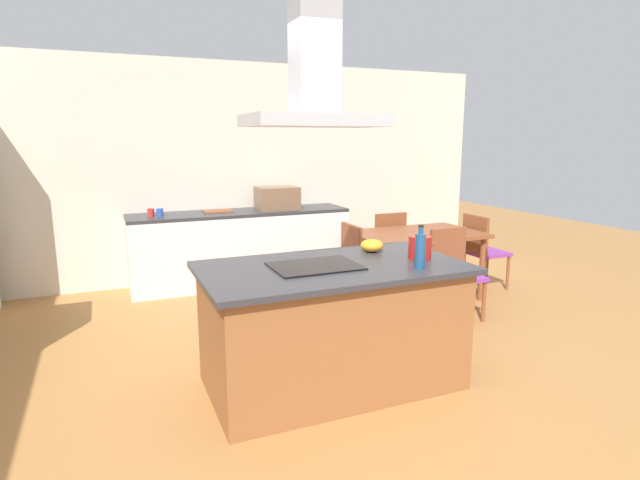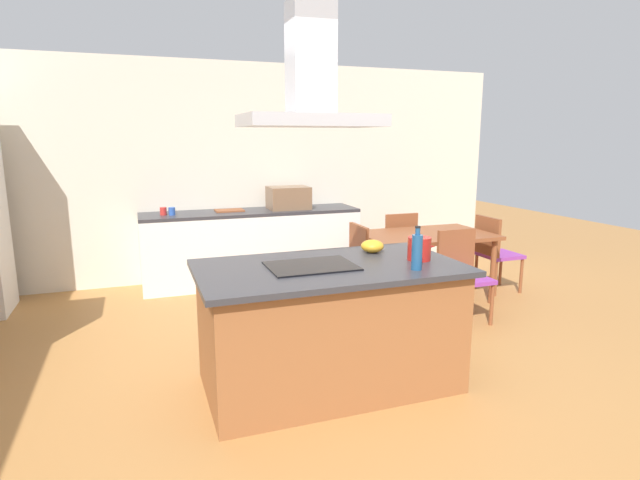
# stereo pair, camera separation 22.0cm
# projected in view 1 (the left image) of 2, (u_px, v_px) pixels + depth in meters

# --- Properties ---
(ground) EXTENTS (16.00, 16.00, 0.00)m
(ground) POSITION_uv_depth(u_px,v_px,m) (271.00, 318.00, 5.12)
(ground) COLOR #AD753D
(wall_back) EXTENTS (7.20, 0.10, 2.70)m
(wall_back) POSITION_uv_depth(u_px,v_px,m) (227.00, 172.00, 6.43)
(wall_back) COLOR beige
(wall_back) RESTS_ON ground
(kitchen_island) EXTENTS (1.86, 1.04, 0.90)m
(kitchen_island) POSITION_uv_depth(u_px,v_px,m) (332.00, 325.00, 3.68)
(kitchen_island) COLOR #995B33
(kitchen_island) RESTS_ON ground
(cooktop) EXTENTS (0.60, 0.44, 0.01)m
(cooktop) POSITION_uv_depth(u_px,v_px,m) (315.00, 266.00, 3.54)
(cooktop) COLOR black
(cooktop) RESTS_ON kitchen_island
(tea_kettle) EXTENTS (0.22, 0.17, 0.20)m
(tea_kettle) POSITION_uv_depth(u_px,v_px,m) (420.00, 247.00, 3.76)
(tea_kettle) COLOR #B21E19
(tea_kettle) RESTS_ON kitchen_island
(olive_oil_bottle) EXTENTS (0.07, 0.07, 0.30)m
(olive_oil_bottle) POSITION_uv_depth(u_px,v_px,m) (420.00, 250.00, 3.48)
(olive_oil_bottle) COLOR navy
(olive_oil_bottle) RESTS_ON kitchen_island
(mixing_bowl) EXTENTS (0.18, 0.18, 0.10)m
(mixing_bowl) POSITION_uv_depth(u_px,v_px,m) (372.00, 246.00, 4.00)
(mixing_bowl) COLOR gold
(mixing_bowl) RESTS_ON kitchen_island
(back_counter) EXTENTS (2.65, 0.62, 0.90)m
(back_counter) POSITION_uv_depth(u_px,v_px,m) (241.00, 247.00, 6.30)
(back_counter) COLOR white
(back_counter) RESTS_ON ground
(countertop_microwave) EXTENTS (0.50, 0.38, 0.28)m
(countertop_microwave) POSITION_uv_depth(u_px,v_px,m) (277.00, 198.00, 6.37)
(countertop_microwave) COLOR brown
(countertop_microwave) RESTS_ON back_counter
(coffee_mug_red) EXTENTS (0.08, 0.08, 0.09)m
(coffee_mug_red) POSITION_uv_depth(u_px,v_px,m) (151.00, 213.00, 5.80)
(coffee_mug_red) COLOR red
(coffee_mug_red) RESTS_ON back_counter
(coffee_mug_blue) EXTENTS (0.08, 0.08, 0.09)m
(coffee_mug_blue) POSITION_uv_depth(u_px,v_px,m) (160.00, 212.00, 5.80)
(coffee_mug_blue) COLOR #2D56B2
(coffee_mug_blue) RESTS_ON back_counter
(cutting_board) EXTENTS (0.34, 0.24, 0.02)m
(cutting_board) POSITION_uv_depth(u_px,v_px,m) (218.00, 211.00, 6.16)
(cutting_board) COLOR brown
(cutting_board) RESTS_ON back_counter
(dining_table) EXTENTS (1.40, 0.90, 0.75)m
(dining_table) POSITION_uv_depth(u_px,v_px,m) (417.00, 240.00, 5.66)
(dining_table) COLOR brown
(dining_table) RESTS_ON ground
(chair_at_right_end) EXTENTS (0.42, 0.42, 0.89)m
(chair_at_right_end) POSITION_uv_depth(u_px,v_px,m) (481.00, 247.00, 6.05)
(chair_at_right_end) COLOR purple
(chair_at_right_end) RESTS_ON ground
(chair_at_left_end) EXTENTS (0.42, 0.42, 0.89)m
(chair_at_left_end) POSITION_uv_depth(u_px,v_px,m) (342.00, 261.00, 5.34)
(chair_at_left_end) COLOR purple
(chair_at_left_end) RESTS_ON ground
(chair_facing_island) EXTENTS (0.42, 0.42, 0.89)m
(chair_facing_island) POSITION_uv_depth(u_px,v_px,m) (453.00, 267.00, 5.10)
(chair_facing_island) COLOR purple
(chair_facing_island) RESTS_ON ground
(chair_facing_back_wall) EXTENTS (0.42, 0.42, 0.89)m
(chair_facing_back_wall) POSITION_uv_depth(u_px,v_px,m) (386.00, 243.00, 6.30)
(chair_facing_back_wall) COLOR purple
(chair_facing_back_wall) RESTS_ON ground
(range_hood) EXTENTS (0.90, 0.55, 0.78)m
(range_hood) POSITION_uv_depth(u_px,v_px,m) (315.00, 87.00, 3.30)
(range_hood) COLOR #ADADB2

